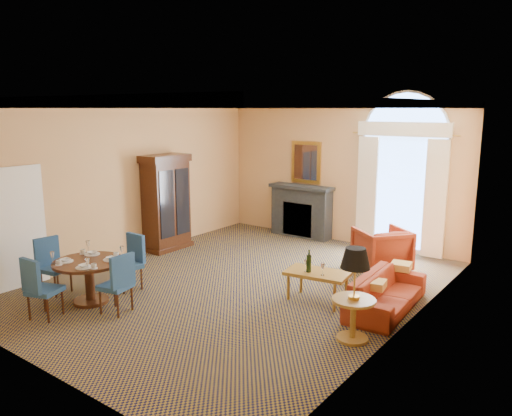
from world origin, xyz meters
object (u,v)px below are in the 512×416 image
Objects in this scene: armoire at (166,204)px; dining_table at (89,271)px; side_table at (355,282)px; coffee_table at (317,274)px; sofa at (386,292)px; armchair at (382,249)px.

armoire is 3.28m from dining_table.
dining_table is 0.88× the size of side_table.
armoire is at bearing 161.45° from coffee_table.
sofa is 1.11m from coffee_table.
sofa is 1.49× the size of side_table.
side_table reaches higher than coffee_table.
dining_table is at bearing 2.47° from armchair.
sofa is 1.94m from armchair.
armchair reaches higher than sofa.
armoire is 5.57m from side_table.
dining_table is at bearing -151.27° from coffee_table.
dining_table reaches higher than sofa.
dining_table is at bearing -161.62° from side_table.
armoire reaches higher than side_table.
armoire is at bearing 162.93° from side_table.
sofa is 2.04× the size of armchair.
sofa is 1.76× the size of coffee_table.
armoire is 1.96× the size of coffee_table.
dining_table is at bearing -65.47° from armoire.
coffee_table is at bearing -9.96° from armoire.
dining_table reaches higher than coffee_table.
armoire reaches higher than armchair.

